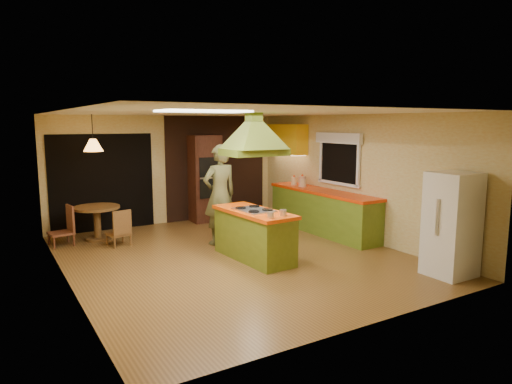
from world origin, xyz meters
TOP-DOWN VIEW (x-y plane):
  - ground at (0.00, 0.00)m, footprint 6.50×6.50m
  - room_walls at (0.00, 0.00)m, footprint 5.50×6.50m
  - ceiling_plane at (0.00, 0.00)m, footprint 6.50×6.50m
  - brick_panel at (1.25, 3.23)m, footprint 2.64×0.03m
  - nook_opening at (-1.50, 3.23)m, footprint 2.20×0.03m
  - right_counter at (2.45, 0.60)m, footprint 0.62×3.05m
  - upper_cabinets at (2.57, 2.20)m, footprint 0.34×1.40m
  - window_right at (2.70, 0.40)m, footprint 0.12×1.35m
  - fluor_panel at (-1.10, -1.20)m, footprint 1.20×0.60m
  - kitchen_island at (0.21, -0.31)m, footprint 0.79×1.74m
  - range_hood at (0.21, -0.31)m, footprint 1.02×0.74m
  - man at (0.16, 0.89)m, footprint 0.73×0.51m
  - refrigerator at (2.36, -2.59)m, footprint 0.66×0.63m
  - wall_oven at (0.79, 2.95)m, footprint 0.70×0.62m
  - dining_table at (-1.81, 2.45)m, footprint 0.90×0.90m
  - chair_left at (-2.51, 2.35)m, footprint 0.47×0.47m
  - chair_near at (-1.56, 1.80)m, footprint 0.46×0.46m
  - pendant_lamp at (-1.81, 2.45)m, footprint 0.47×0.47m
  - canister_large at (2.40, 1.26)m, footprint 0.16×0.16m
  - canister_medium at (2.40, 1.57)m, footprint 0.14×0.14m
  - canister_small at (2.40, 1.21)m, footprint 0.13×0.13m

SIDE VIEW (x-z plane):
  - ground at x=0.00m, z-range 0.00..0.00m
  - chair_near at x=-1.56m, z-range 0.00..0.70m
  - chair_left at x=-2.51m, z-range 0.00..0.76m
  - kitchen_island at x=0.21m, z-range 0.00..0.87m
  - right_counter at x=2.45m, z-range 0.00..0.92m
  - dining_table at x=-1.81m, z-range 0.13..0.82m
  - refrigerator at x=2.36m, z-range 0.00..1.60m
  - man at x=0.16m, z-range 0.00..1.93m
  - canister_small at x=2.40m, z-range 0.92..1.10m
  - canister_medium at x=2.40m, z-range 0.92..1.10m
  - wall_oven at x=0.79m, z-range 0.00..2.05m
  - canister_large at x=2.40m, z-range 0.92..1.15m
  - nook_opening at x=-1.50m, z-range 0.00..2.10m
  - room_walls at x=0.00m, z-range -2.00..4.50m
  - brick_panel at x=1.25m, z-range 0.00..2.50m
  - window_right at x=2.70m, z-range 1.24..2.30m
  - pendant_lamp at x=-1.81m, z-range 1.78..2.02m
  - upper_cabinets at x=2.57m, z-range 1.60..2.30m
  - range_hood at x=0.21m, z-range 1.86..2.65m
  - fluor_panel at x=-1.10m, z-range 2.47..2.50m
  - ceiling_plane at x=0.00m, z-range 2.50..2.50m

